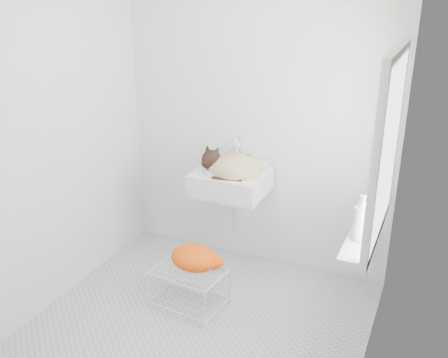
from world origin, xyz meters
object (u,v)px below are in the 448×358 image
at_px(wire_rack, 189,287).
at_px(bottle_b, 362,232).
at_px(sink, 231,171).
at_px(bottle_c, 369,215).
at_px(cat, 231,167).
at_px(bottle_a, 359,239).

distance_m(wire_rack, bottle_b, 1.36).
bearing_deg(wire_rack, sink, 83.55).
relative_size(sink, bottle_c, 2.79).
distance_m(cat, wire_rack, 0.94).
bearing_deg(bottle_c, bottle_a, -90.00).
bearing_deg(bottle_a, cat, 147.63).
bearing_deg(bottle_c, cat, 162.92).
relative_size(wire_rack, bottle_a, 2.10).
distance_m(bottle_a, bottle_b, 0.09).
height_order(sink, bottle_c, sink).
relative_size(bottle_a, bottle_b, 1.34).
distance_m(cat, bottle_a, 1.29).
bearing_deg(bottle_b, cat, 151.21).
distance_m(sink, bottle_b, 1.26).
height_order(wire_rack, bottle_c, bottle_c).
bearing_deg(bottle_b, bottle_a, -90.00).
bearing_deg(bottle_a, sink, 147.29).
relative_size(wire_rack, bottle_b, 2.81).
distance_m(sink, bottle_c, 1.16).
distance_m(wire_rack, bottle_a, 1.37).
bearing_deg(sink, cat, -53.85).
height_order(cat, bottle_c, cat).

